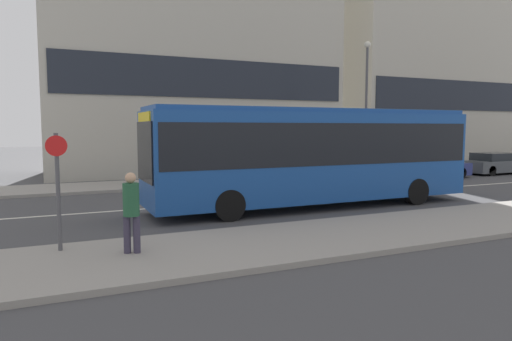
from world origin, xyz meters
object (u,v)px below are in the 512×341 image
(parked_car_1, at_px, (495,164))
(street_lamp, at_px, (366,95))
(parked_car_0, at_px, (434,166))
(city_bus, at_px, (314,151))
(pedestrian_near_stop, at_px, (131,207))
(bus_stop_sign, at_px, (58,182))

(parked_car_1, distance_m, street_lamp, 9.56)
(parked_car_0, bearing_deg, city_bus, -154.27)
(pedestrian_near_stop, bearing_deg, city_bus, -131.62)
(parked_car_0, distance_m, parked_car_1, 5.12)
(parked_car_1, relative_size, street_lamp, 0.58)
(parked_car_1, bearing_deg, bus_stop_sign, -160.51)
(street_lamp, bearing_deg, parked_car_1, -9.99)
(city_bus, xyz_separation_m, bus_stop_sign, (-8.31, -3.16, -0.35))
(parked_car_0, relative_size, parked_car_1, 0.92)
(parked_car_0, height_order, parked_car_1, parked_car_0)
(city_bus, relative_size, pedestrian_near_stop, 6.83)
(city_bus, relative_size, parked_car_0, 3.00)
(city_bus, xyz_separation_m, parked_car_0, (11.07, 5.33, -1.32))
(parked_car_0, distance_m, pedestrian_near_stop, 20.27)
(city_bus, bearing_deg, parked_car_1, 21.02)
(city_bus, distance_m, parked_car_1, 17.15)
(city_bus, distance_m, pedestrian_near_stop, 8.04)
(pedestrian_near_stop, height_order, street_lamp, street_lamp)
(bus_stop_sign, height_order, street_lamp, street_lamp)
(pedestrian_near_stop, height_order, bus_stop_sign, bus_stop_sign)
(street_lamp, bearing_deg, city_bus, -137.38)
(parked_car_1, bearing_deg, pedestrian_near_stop, -157.62)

